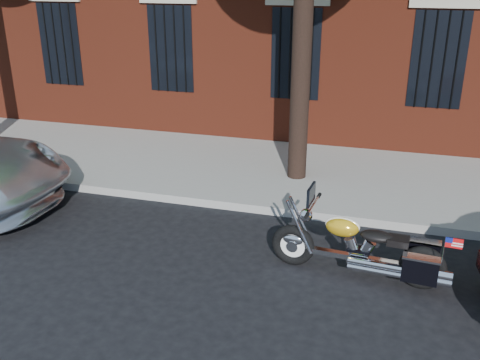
# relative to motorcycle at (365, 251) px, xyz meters

# --- Properties ---
(ground) EXTENTS (120.00, 120.00, 0.00)m
(ground) POSITION_rel_motorcycle_xyz_m (-2.02, 0.31, -0.42)
(ground) COLOR black
(ground) RESTS_ON ground
(curb) EXTENTS (40.00, 0.16, 0.15)m
(curb) POSITION_rel_motorcycle_xyz_m (-2.02, 1.69, -0.35)
(curb) COLOR gray
(curb) RESTS_ON ground
(sidewalk) EXTENTS (40.00, 3.60, 0.15)m
(sidewalk) POSITION_rel_motorcycle_xyz_m (-2.02, 3.57, -0.35)
(sidewalk) COLOR gray
(sidewalk) RESTS_ON ground
(motorcycle) EXTENTS (2.45, 0.81, 1.25)m
(motorcycle) POSITION_rel_motorcycle_xyz_m (0.00, 0.00, 0.00)
(motorcycle) COLOR black
(motorcycle) RESTS_ON ground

